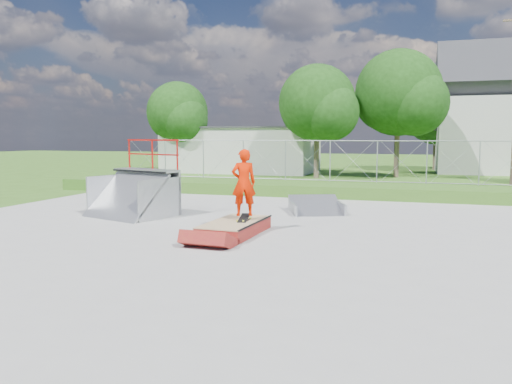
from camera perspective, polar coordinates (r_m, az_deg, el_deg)
ground at (r=12.00m, az=0.40°, el=-5.50°), size 120.00×120.00×0.00m
concrete_pad at (r=11.99m, az=0.40°, el=-5.41°), size 20.00×16.00×0.04m
grass_berm at (r=21.12m, az=7.98°, el=0.29°), size 24.00×3.00×0.50m
grind_box at (r=12.56m, az=-2.43°, el=-4.15°), size 1.25×2.42×0.35m
quarter_pipe at (r=15.72m, az=-14.24°, el=1.50°), size 2.86×2.62×2.37m
flat_bank_ramp at (r=16.07m, az=6.88°, el=-1.63°), size 2.09×2.15×0.49m
skateboard at (r=12.68m, az=-1.40°, el=-3.04°), size 0.35×0.82×0.13m
skater at (r=12.57m, az=-1.41°, el=0.75°), size 0.73×0.63×1.68m
concrete_stairs at (r=23.32m, az=-13.43°, el=1.12°), size 1.50×1.60×0.80m
chain_link_fence at (r=22.02m, az=8.46°, el=3.53°), size 20.00×0.06×1.80m
utility_building_flat at (r=35.15m, az=-1.55°, el=4.81°), size 10.00×6.00×3.00m
gable_house at (r=37.66m, az=26.19°, el=7.82°), size 8.40×6.08×8.94m
tree_left_near at (r=29.57m, az=7.42°, el=9.77°), size 4.76×4.48×6.65m
tree_center at (r=31.13m, az=16.48°, el=10.51°), size 5.44×5.12×7.60m
tree_left_far at (r=34.62m, az=-8.72°, el=8.74°), size 4.42×4.16×6.18m
tree_back_mid at (r=39.14m, az=20.23°, el=7.70°), size 4.08×3.84×5.70m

